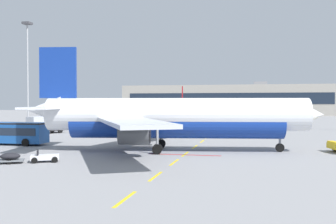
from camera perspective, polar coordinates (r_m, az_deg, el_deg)
The scene contains 9 objects.
apron_paint_markings at distance 59.35m, azimuth 5.25°, elevation -4.10°, with size 8.00×98.01×0.01m.
airliner_foreground at distance 45.47m, azimuth 0.49°, elevation -0.79°, with size 34.77×34.20×12.20m.
airliner_mid_left at distance 110.12m, azimuth 2.04°, elevation 0.24°, with size 29.93×30.46×10.69m.
apron_shuttle_bus at distance 57.26m, azimuth -22.82°, elevation -2.65°, with size 12.05×3.10×3.00m.
fuel_service_truck at distance 74.76m, azimuth -17.51°, elevation -1.76°, with size 5.09×7.36×3.14m.
ground_power_truck at distance 69.33m, azimuth -6.97°, elevation -1.95°, with size 4.80×7.39×3.14m.
baggage_train at distance 39.56m, azimuth -21.98°, elevation -6.19°, with size 8.30×5.29×1.14m.
apron_light_mast_near at distance 94.39m, azimuth -19.79°, elevation 6.90°, with size 1.80×1.80×23.78m.
terminal_satellite at distance 184.24m, azimuth 8.77°, elevation 1.73°, with size 97.14×20.24×15.15m.
Camera 1 is at (25.38, -19.62, 5.68)m, focal length 41.81 mm.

